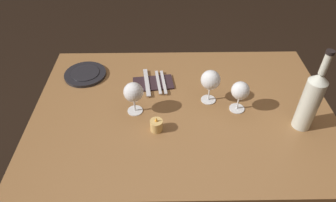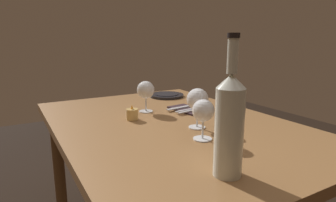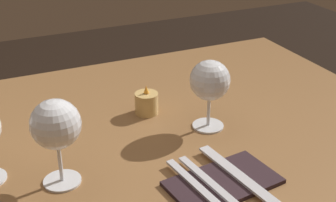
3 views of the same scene
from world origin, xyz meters
The scene contains 12 objects.
ground_plane centered at (0.00, 0.00, 0.00)m, with size 6.00×6.00×0.00m, color black.
dining_table centered at (0.00, 0.00, 0.65)m, with size 1.30×0.90×0.74m.
wine_glass_left centered at (-0.24, 0.01, 0.84)m, with size 0.08×0.08×0.14m.
wine_glass_right centered at (0.21, 0.02, 0.84)m, with size 0.08×0.08×0.15m.
wine_glass_centre centered at (-0.12, -0.05, 0.85)m, with size 0.09×0.09×0.16m.
wine_bottle centered at (-0.48, 0.11, 0.88)m, with size 0.07×0.07×0.36m.
votive_candle centered at (0.11, 0.13, 0.76)m, with size 0.05×0.05×0.07m.
dinner_plate centered at (0.47, -0.25, 0.75)m, with size 0.20×0.20×0.02m.
folded_napkin centered at (0.13, -0.17, 0.74)m, with size 0.20×0.13×0.01m.
fork_inner centered at (0.11, -0.17, 0.75)m, with size 0.04×0.18×0.00m.
fork_outer centered at (0.08, -0.17, 0.75)m, with size 0.04×0.18×0.00m.
table_knife centered at (0.16, -0.17, 0.75)m, with size 0.05×0.21×0.00m.
Camera 1 is at (0.08, 0.98, 1.65)m, focal length 32.62 mm.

